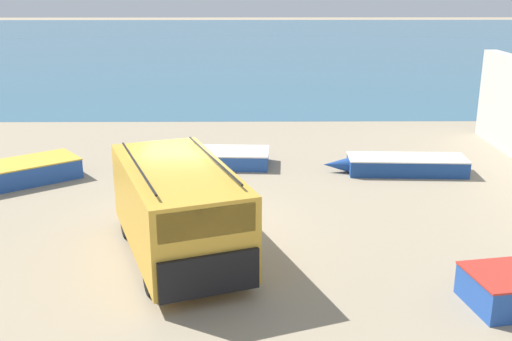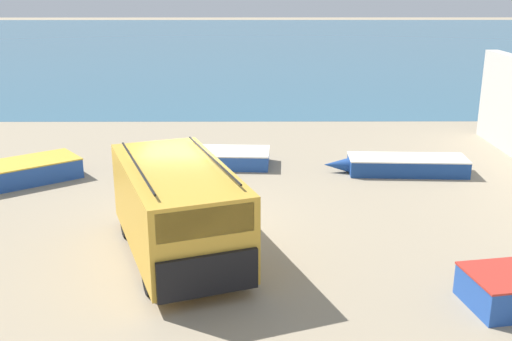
{
  "view_description": "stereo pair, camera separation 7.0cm",
  "coord_description": "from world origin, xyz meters",
  "px_view_note": "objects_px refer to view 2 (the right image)",
  "views": [
    {
      "loc": [
        1.45,
        -14.49,
        5.96
      ],
      "look_at": [
        1.61,
        1.38,
        1.0
      ],
      "focal_mm": 42.0,
      "sensor_mm": 36.0,
      "label": 1
    },
    {
      "loc": [
        1.52,
        -14.49,
        5.96
      ],
      "look_at": [
        1.61,
        1.38,
        1.0
      ],
      "focal_mm": 42.0,
      "sensor_mm": 36.0,
      "label": 2
    }
  ],
  "objects_px": {
    "parked_van": "(177,208)",
    "fishing_rowboat_3": "(402,165)",
    "fishing_rowboat_1": "(15,173)",
    "fishing_rowboat_2": "(206,158)"
  },
  "relations": [
    {
      "from": "fishing_rowboat_1",
      "to": "parked_van",
      "type": "bearing_deg",
      "value": 100.2
    },
    {
      "from": "parked_van",
      "to": "fishing_rowboat_3",
      "type": "distance_m",
      "value": 9.13
    },
    {
      "from": "fishing_rowboat_2",
      "to": "fishing_rowboat_3",
      "type": "height_order",
      "value": "fishing_rowboat_3"
    },
    {
      "from": "parked_van",
      "to": "fishing_rowboat_2",
      "type": "bearing_deg",
      "value": 159.47
    },
    {
      "from": "fishing_rowboat_1",
      "to": "fishing_rowboat_3",
      "type": "height_order",
      "value": "fishing_rowboat_1"
    },
    {
      "from": "fishing_rowboat_2",
      "to": "fishing_rowboat_3",
      "type": "distance_m",
      "value": 6.6
    },
    {
      "from": "fishing_rowboat_1",
      "to": "fishing_rowboat_2",
      "type": "relative_size",
      "value": 0.81
    },
    {
      "from": "parked_van",
      "to": "fishing_rowboat_2",
      "type": "height_order",
      "value": "parked_van"
    },
    {
      "from": "fishing_rowboat_1",
      "to": "fishing_rowboat_3",
      "type": "relative_size",
      "value": 0.87
    },
    {
      "from": "parked_van",
      "to": "fishing_rowboat_1",
      "type": "bearing_deg",
      "value": -152.76
    }
  ]
}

